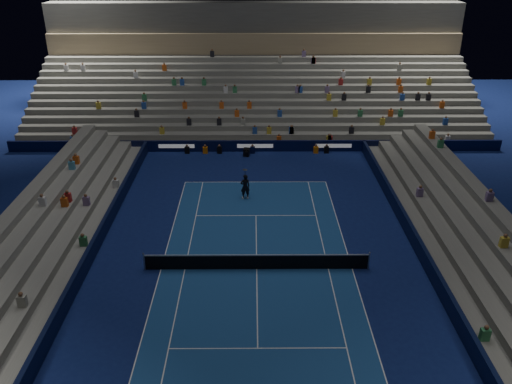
{
  "coord_description": "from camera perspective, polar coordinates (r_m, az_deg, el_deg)",
  "views": [
    {
      "loc": [
        -0.19,
        -24.54,
        16.87
      ],
      "look_at": [
        0.0,
        6.0,
        2.0
      ],
      "focal_mm": 36.08,
      "sensor_mm": 36.0,
      "label": 1
    }
  ],
  "objects": [
    {
      "name": "grandstand_main",
      "position": [
        54.15,
        -0.15,
        11.53
      ],
      "size": [
        44.0,
        15.2,
        11.2
      ],
      "color": "slate",
      "rests_on": "ground"
    },
    {
      "name": "grandstand_east",
      "position": [
        32.18,
        24.39,
        -6.36
      ],
      "size": [
        5.0,
        37.0,
        2.5
      ],
      "color": "#63645F",
      "rests_on": "ground"
    },
    {
      "name": "broadcast_camera",
      "position": [
        45.08,
        -1.06,
        4.44
      ],
      "size": [
        0.59,
        1.01,
        0.67
      ],
      "color": "black",
      "rests_on": "ground"
    },
    {
      "name": "court_surface",
      "position": [
        29.78,
        0.07,
        -8.53
      ],
      "size": [
        10.97,
        23.77,
        0.01
      ],
      "primitive_type": "cube",
      "color": "navy",
      "rests_on": "ground"
    },
    {
      "name": "ground",
      "position": [
        29.78,
        0.07,
        -8.54
      ],
      "size": [
        90.0,
        90.0,
        0.0
      ],
      "primitive_type": "plane",
      "color": "#0D1851",
      "rests_on": "ground"
    },
    {
      "name": "tennis_net",
      "position": [
        29.5,
        0.07,
        -7.74
      ],
      "size": [
        12.9,
        0.1,
        1.1
      ],
      "color": "#B2B2B7",
      "rests_on": "ground"
    },
    {
      "name": "tennis_player",
      "position": [
        37.2,
        -1.2,
        0.61
      ],
      "size": [
        0.78,
        0.6,
        1.9
      ],
      "primitive_type": "imported",
      "rotation": [
        0.0,
        0.0,
        3.37
      ],
      "color": "black",
      "rests_on": "ground"
    },
    {
      "name": "sponsor_barrier_west",
      "position": [
        31.0,
        -18.32,
        -7.42
      ],
      "size": [
        0.25,
        37.0,
        1.0
      ],
      "primitive_type": "cube",
      "color": "black",
      "rests_on": "ground"
    },
    {
      "name": "sponsor_barrier_far",
      "position": [
        46.05,
        -0.1,
        5.13
      ],
      "size": [
        44.0,
        0.25,
        1.0
      ],
      "primitive_type": "cube",
      "color": "black",
      "rests_on": "ground"
    },
    {
      "name": "grandstand_west",
      "position": [
        32.02,
        -24.37,
        -6.52
      ],
      "size": [
        5.0,
        37.0,
        2.5
      ],
      "color": "gray",
      "rests_on": "ground"
    },
    {
      "name": "sponsor_barrier_east",
      "position": [
        31.12,
        18.39,
        -7.29
      ],
      "size": [
        0.25,
        37.0,
        1.0
      ],
      "primitive_type": "cube",
      "color": "black",
      "rests_on": "ground"
    }
  ]
}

